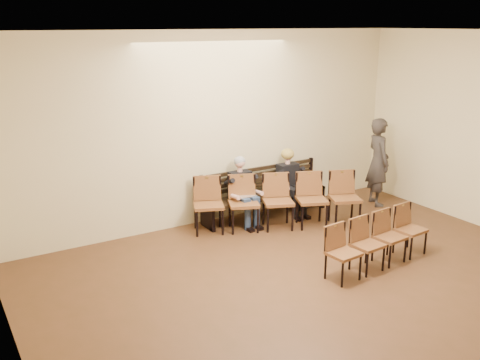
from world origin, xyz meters
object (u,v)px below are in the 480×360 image
object	(u,v)px
bag	(302,201)
passerby	(379,156)
chair_row_front	(278,202)
chair_row_back	(379,241)
laptop	(246,196)
water_bottle	(303,187)
seated_woman	(290,185)
seated_man	(243,193)
bench	(265,205)

from	to	relation	value
bag	passerby	world-z (taller)	passerby
chair_row_front	chair_row_back	size ratio (longest dim) A/B	1.54
laptop	chair_row_back	bearing A→B (deg)	-77.01
passerby	chair_row_front	size ratio (longest dim) A/B	0.68
laptop	chair_row_front	size ratio (longest dim) A/B	0.12
passerby	chair_row_front	distance (m)	2.55
bag	chair_row_front	xyz separation A→B (m)	(-1.05, -0.66, 0.36)
chair_row_front	passerby	bearing A→B (deg)	23.51
water_bottle	passerby	xyz separation A→B (m)	(1.71, -0.25, 0.46)
seated_woman	chair_row_front	xyz separation A→B (m)	(-0.66, -0.53, -0.09)
laptop	passerby	xyz separation A→B (m)	(2.95, -0.34, 0.45)
bag	chair_row_back	distance (m)	2.85
chair_row_back	bag	bearing A→B (deg)	71.68
water_bottle	passerby	size ratio (longest dim) A/B	0.12
laptop	passerby	world-z (taller)	passerby
passerby	seated_woman	bearing A→B (deg)	93.84
bag	water_bottle	bearing A→B (deg)	-126.19
bag	chair_row_back	size ratio (longest dim) A/B	0.18
water_bottle	chair_row_back	distance (m)	2.44
water_bottle	passerby	bearing A→B (deg)	-8.20
seated_man	chair_row_front	bearing A→B (deg)	-51.09
water_bottle	passerby	world-z (taller)	passerby
water_bottle	seated_woman	bearing A→B (deg)	119.10
seated_man	laptop	world-z (taller)	seated_man
bench	bag	xyz separation A→B (m)	(0.89, 0.01, -0.09)
seated_man	bag	world-z (taller)	seated_man
seated_woman	laptop	size ratio (longest dim) A/B	3.30
seated_man	laptop	distance (m)	0.14
bench	bag	size ratio (longest dim) A/B	7.21
seated_man	bag	size ratio (longest dim) A/B	3.33
water_bottle	chair_row_back	world-z (taller)	chair_row_back
seated_woman	passerby	world-z (taller)	passerby
bag	passerby	xyz separation A→B (m)	(1.45, -0.61, 0.90)
seated_woman	laptop	xyz separation A→B (m)	(-1.11, -0.14, -0.00)
seated_woman	water_bottle	xyz separation A→B (m)	(0.13, -0.23, -0.01)
seated_man	passerby	size ratio (longest dim) A/B	0.58
bench	chair_row_back	distance (m)	2.77
water_bottle	bag	world-z (taller)	water_bottle
water_bottle	chair_row_front	world-z (taller)	chair_row_front
water_bottle	chair_row_front	bearing A→B (deg)	-159.35
chair_row_front	water_bottle	bearing A→B (deg)	43.02
seated_man	bag	xyz separation A→B (m)	(1.48, 0.13, -0.47)
chair_row_back	passerby	bearing A→B (deg)	40.72
bag	passerby	size ratio (longest dim) A/B	0.17
bag	chair_row_front	distance (m)	1.29
seated_woman	bag	world-z (taller)	seated_woman
laptop	passerby	bearing A→B (deg)	-12.46
water_bottle	bag	distance (m)	0.63
seated_man	laptop	xyz separation A→B (m)	(-0.02, -0.14, -0.02)
seated_woman	laptop	distance (m)	1.12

